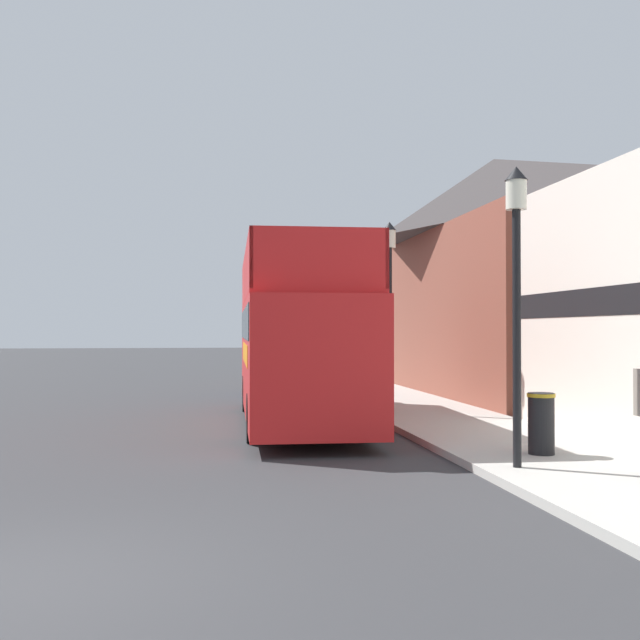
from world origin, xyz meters
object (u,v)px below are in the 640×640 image
(tour_bus, at_px, (298,346))
(parked_car_ahead_of_bus, at_px, (292,375))
(litter_bin, at_px, (541,422))
(lamp_post_nearest, at_px, (516,259))
(lamp_post_second, at_px, (389,282))

(tour_bus, bearing_deg, parked_car_ahead_of_bus, 86.50)
(parked_car_ahead_of_bus, bearing_deg, litter_bin, -79.26)
(lamp_post_nearest, bearing_deg, parked_car_ahead_of_bus, 96.54)
(tour_bus, bearing_deg, lamp_post_second, 19.60)
(lamp_post_nearest, xyz_separation_m, litter_bin, (0.91, 1.09, -2.66))
(litter_bin, bearing_deg, lamp_post_nearest, -129.85)
(parked_car_ahead_of_bus, bearing_deg, tour_bus, -95.62)
(tour_bus, relative_size, lamp_post_nearest, 2.13)
(litter_bin, bearing_deg, parked_car_ahead_of_bus, 100.70)
(lamp_post_nearest, xyz_separation_m, lamp_post_second, (-0.05, 7.76, 0.16))
(parked_car_ahead_of_bus, bearing_deg, lamp_post_second, -77.02)
(lamp_post_nearest, height_order, litter_bin, lamp_post_nearest)
(tour_bus, height_order, lamp_post_second, lamp_post_second)
(tour_bus, relative_size, parked_car_ahead_of_bus, 2.20)
(lamp_post_second, bearing_deg, parked_car_ahead_of_bus, 102.94)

